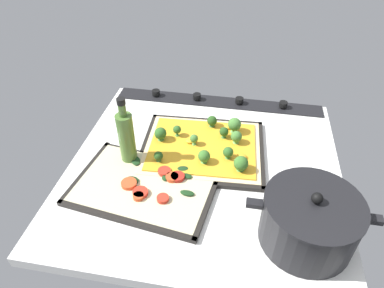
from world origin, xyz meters
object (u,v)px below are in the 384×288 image
at_px(broccoli_pizza, 205,146).
at_px(veggie_pizza_back, 146,185).
at_px(oil_bottle, 127,138).
at_px(cooking_pot, 309,221).
at_px(baking_tray_back, 145,187).
at_px(baking_tray_front, 202,150).

xyz_separation_m(broccoli_pizza, veggie_pizza_back, (0.13, 0.17, -0.01)).
bearing_deg(broccoli_pizza, oil_bottle, 22.59).
xyz_separation_m(veggie_pizza_back, cooking_pot, (-0.39, 0.09, 0.05)).
relative_size(baking_tray_back, cooking_pot, 1.41).
bearing_deg(cooking_pot, broccoli_pizza, -44.90).
distance_m(broccoli_pizza, veggie_pizza_back, 0.22).
xyz_separation_m(baking_tray_front, baking_tray_back, (0.13, 0.17, 0.00)).
distance_m(cooking_pot, oil_bottle, 0.50).
height_order(baking_tray_back, cooking_pot, cooking_pot).
bearing_deg(veggie_pizza_back, baking_tray_back, 16.15).
distance_m(baking_tray_front, oil_bottle, 0.23).
xyz_separation_m(cooking_pot, oil_bottle, (0.47, -0.18, 0.02)).
relative_size(cooking_pot, oil_bottle, 1.33).
height_order(baking_tray_back, oil_bottle, oil_bottle).
height_order(veggie_pizza_back, oil_bottle, oil_bottle).
height_order(baking_tray_front, broccoli_pizza, broccoli_pizza).
height_order(baking_tray_front, oil_bottle, oil_bottle).
bearing_deg(broccoli_pizza, baking_tray_front, 9.07).
distance_m(baking_tray_front, broccoli_pizza, 0.02).
relative_size(baking_tray_front, oil_bottle, 1.77).
relative_size(baking_tray_front, broccoli_pizza, 1.07).
bearing_deg(broccoli_pizza, baking_tray_back, 52.57).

